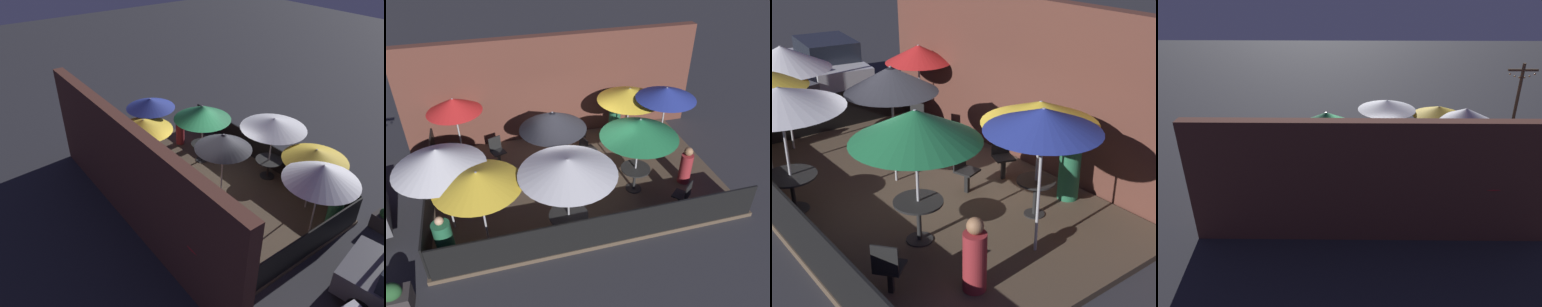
# 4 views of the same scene
# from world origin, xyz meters

# --- Properties ---
(ground_plane) EXTENTS (60.00, 60.00, 0.00)m
(ground_plane) POSITION_xyz_m (0.00, 0.00, 0.00)
(ground_plane) COLOR #2D2D33
(patio_deck) EXTENTS (8.44, 5.44, 0.12)m
(patio_deck) POSITION_xyz_m (0.00, 0.00, 0.06)
(patio_deck) COLOR brown
(patio_deck) RESTS_ON ground_plane
(building_wall) EXTENTS (10.04, 0.36, 3.66)m
(building_wall) POSITION_xyz_m (0.00, 2.95, 1.83)
(building_wall) COLOR brown
(building_wall) RESTS_ON ground_plane
(fence_front) EXTENTS (8.24, 0.05, 0.95)m
(fence_front) POSITION_xyz_m (0.00, -2.68, 0.59)
(fence_front) COLOR black
(fence_front) RESTS_ON patio_deck
(fence_side_left) EXTENTS (0.05, 5.24, 0.95)m
(fence_side_left) POSITION_xyz_m (-4.18, 0.00, 0.59)
(fence_side_left) COLOR black
(fence_side_left) RESTS_ON patio_deck
(patio_umbrella_0) EXTENTS (2.05, 2.05, 2.20)m
(patio_umbrella_0) POSITION_xyz_m (2.07, 1.26, 2.12)
(patio_umbrella_0) COLOR #B2B2B7
(patio_umbrella_0) RESTS_ON patio_deck
(patio_umbrella_1) EXTENTS (2.27, 2.27, 2.38)m
(patio_umbrella_1) POSITION_xyz_m (-0.80, -2.17, 2.31)
(patio_umbrella_1) COLOR #B2B2B7
(patio_umbrella_1) RESTS_ON patio_deck
(patio_umbrella_2) EXTENTS (2.13, 2.13, 2.34)m
(patio_umbrella_2) POSITION_xyz_m (1.49, -0.89, 2.20)
(patio_umbrella_2) COLOR #B2B2B7
(patio_umbrella_2) RESTS_ON patio_deck
(patio_umbrella_3) EXTENTS (1.84, 1.84, 2.43)m
(patio_umbrella_3) POSITION_xyz_m (-0.68, -0.04, 2.29)
(patio_umbrella_3) COLOR #B2B2B7
(patio_umbrella_3) RESTS_ON patio_deck
(patio_umbrella_4) EXTENTS (1.82, 1.82, 2.47)m
(patio_umbrella_4) POSITION_xyz_m (2.90, 0.46, 2.41)
(patio_umbrella_4) COLOR #B2B2B7
(patio_umbrella_4) RESTS_ON patio_deck
(patio_umbrella_5) EXTENTS (1.72, 1.72, 2.05)m
(patio_umbrella_5) POSITION_xyz_m (-3.32, 2.30, 1.95)
(patio_umbrella_5) COLOR #B2B2B7
(patio_umbrella_5) RESTS_ON patio_deck
(patio_umbrella_6) EXTENTS (2.16, 2.16, 2.44)m
(patio_umbrella_6) POSITION_xyz_m (-3.61, -1.10, 2.30)
(patio_umbrella_6) COLOR #B2B2B7
(patio_umbrella_6) RESTS_ON patio_deck
(patio_umbrella_7) EXTENTS (2.01, 2.01, 2.24)m
(patio_umbrella_7) POSITION_xyz_m (-2.79, -1.91, 2.16)
(patio_umbrella_7) COLOR #B2B2B7
(patio_umbrella_7) RESTS_ON patio_deck
(dining_table_0) EXTENTS (0.71, 0.71, 0.71)m
(dining_table_0) POSITION_xyz_m (2.07, 1.26, 0.67)
(dining_table_0) COLOR black
(dining_table_0) RESTS_ON patio_deck
(dining_table_1) EXTENTS (0.97, 0.97, 0.72)m
(dining_table_1) POSITION_xyz_m (-0.80, -2.17, 0.70)
(dining_table_1) COLOR black
(dining_table_1) RESTS_ON patio_deck
(dining_table_2) EXTENTS (0.84, 0.84, 0.76)m
(dining_table_2) POSITION_xyz_m (1.49, -0.89, 0.72)
(dining_table_2) COLOR black
(dining_table_2) RESTS_ON patio_deck
(patio_chair_0) EXTENTS (0.51, 0.51, 0.94)m
(patio_chair_0) POSITION_xyz_m (0.55, 1.79, 0.64)
(patio_chair_0) COLOR black
(patio_chair_0) RESTS_ON patio_deck
(patio_chair_1) EXTENTS (0.50, 0.50, 0.92)m
(patio_chair_1) POSITION_xyz_m (0.56, 0.79, 0.62)
(patio_chair_1) COLOR black
(patio_chair_1) RESTS_ON patio_deck
(patio_chair_2) EXTENTS (0.56, 0.56, 0.90)m
(patio_chair_2) POSITION_xyz_m (2.43, -2.02, 0.61)
(patio_chair_2) COLOR black
(patio_chair_2) RESTS_ON patio_deck
(patio_chair_3) EXTENTS (0.52, 0.52, 0.95)m
(patio_chair_3) POSITION_xyz_m (-2.22, 1.43, 0.65)
(patio_chair_3) COLOR black
(patio_chair_3) RESTS_ON patio_deck
(patron_0) EXTENTS (0.54, 0.54, 1.23)m
(patron_0) POSITION_xyz_m (-3.76, -2.00, 0.66)
(patron_0) COLOR #236642
(patron_0) RESTS_ON patio_deck
(patron_1) EXTENTS (0.50, 0.50, 1.21)m
(patron_1) POSITION_xyz_m (3.07, -0.96, 0.67)
(patron_1) COLOR maroon
(patron_1) RESTS_ON patio_deck
(patron_2) EXTENTS (0.55, 0.55, 1.30)m
(patron_2) POSITION_xyz_m (2.00, 2.22, 0.70)
(patron_2) COLOR #236642
(patron_2) RESTS_ON patio_deck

